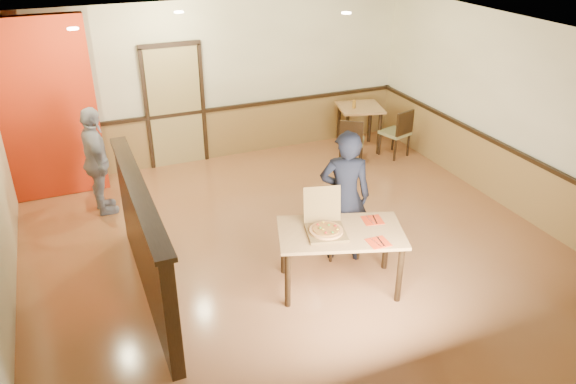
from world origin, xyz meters
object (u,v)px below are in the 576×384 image
at_px(diner_chair, 341,219).
at_px(side_chair_right, 398,131).
at_px(condiment, 354,104).
at_px(diner, 345,197).
at_px(main_table, 340,239).
at_px(side_chair_left, 351,140).
at_px(pizza_box, 325,227).
at_px(passerby, 97,162).
at_px(side_table, 359,116).

distance_m(diner_chair, side_chair_right, 3.44).
bearing_deg(condiment, side_chair_right, -43.23).
xyz_separation_m(diner, condiment, (1.86, 3.15, 0.02)).
bearing_deg(main_table, side_chair_left, 77.73).
bearing_deg(pizza_box, main_table, -3.68).
relative_size(main_table, pizza_box, 2.67).
bearing_deg(diner_chair, condiment, 72.81).
xyz_separation_m(main_table, passerby, (-2.42, 3.05, 0.15)).
bearing_deg(diner_chair, side_table, 71.10).
relative_size(main_table, side_table, 1.74).
bearing_deg(passerby, condiment, -86.44).
xyz_separation_m(side_chair_left, side_table, (0.49, 0.60, 0.18)).
distance_m(diner, passerby, 3.71).
distance_m(side_table, diner, 3.77).
relative_size(diner_chair, side_table, 0.95).
height_order(diner_chair, side_table, diner_chair).
height_order(main_table, condiment, condiment).
relative_size(side_chair_left, side_table, 0.91).
distance_m(diner_chair, side_table, 3.63).
bearing_deg(condiment, diner, -120.51).
xyz_separation_m(main_table, side_chair_left, (1.86, 3.15, -0.20)).
distance_m(side_chair_right, passerby, 5.25).
distance_m(diner_chair, condiment, 3.54).
relative_size(side_table, condiment, 6.19).
bearing_deg(diner_chair, passerby, 154.05).
relative_size(side_chair_left, side_chair_right, 0.95).
bearing_deg(side_table, diner_chair, -122.80).
xyz_separation_m(side_chair_left, passerby, (-4.28, -0.10, 0.35)).
relative_size(side_chair_left, diner, 0.49).
height_order(diner, pizza_box, diner).
relative_size(pizza_box, condiment, 4.04).
distance_m(main_table, side_chair_left, 3.67).
relative_size(main_table, condiment, 10.78).
height_order(side_chair_right, side_table, side_chair_right).
bearing_deg(pizza_box, side_table, 69.75).
bearing_deg(side_chair_right, passerby, -15.82).
xyz_separation_m(diner_chair, side_table, (1.96, 3.04, 0.16)).
distance_m(diner_chair, pizza_box, 0.93).
height_order(side_table, pizza_box, pizza_box).
height_order(passerby, condiment, passerby).
relative_size(side_chair_left, passerby, 0.52).
distance_m(side_chair_right, side_table, 0.79).
height_order(side_table, condiment, condiment).
bearing_deg(side_chair_right, side_chair_left, -17.49).
relative_size(diner_chair, condiment, 5.85).
bearing_deg(condiment, diner_chair, -121.09).
bearing_deg(passerby, pizza_box, -147.88).
bearing_deg(side_chair_right, diner_chair, 28.17).
xyz_separation_m(side_chair_right, side_table, (-0.47, 0.61, 0.16)).
bearing_deg(side_chair_right, pizza_box, 29.02).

